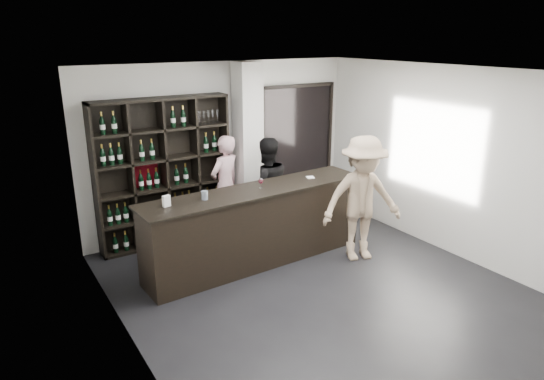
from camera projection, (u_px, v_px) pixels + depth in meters
floor at (316, 288)px, 6.67m from camera, size 5.00×5.50×0.01m
wine_shelf at (164, 173)px, 7.78m from camera, size 2.20×0.35×2.40m
structural_column at (248, 148)px, 8.39m from camera, size 0.40×0.40×2.90m
glass_panel at (297, 140)px, 9.19m from camera, size 1.60×0.08×2.10m
tasting_counter at (257, 226)px, 7.23m from camera, size 3.56×0.73×1.17m
taster_pink at (225, 185)px, 8.26m from camera, size 0.74×0.61×1.73m
taster_black at (266, 189)px, 8.07m from camera, size 0.96×0.82×1.73m
customer at (362, 199)px, 7.28m from camera, size 1.41×1.07×1.93m
wine_glass at (261, 183)px, 7.06m from camera, size 0.08×0.08×0.17m
spit_cup at (205, 195)px, 6.59m from camera, size 0.11×0.11×0.12m
napkin_stack at (310, 177)px, 7.59m from camera, size 0.14×0.14×0.02m
card_stand at (166, 201)px, 6.32m from camera, size 0.11×0.07×0.15m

